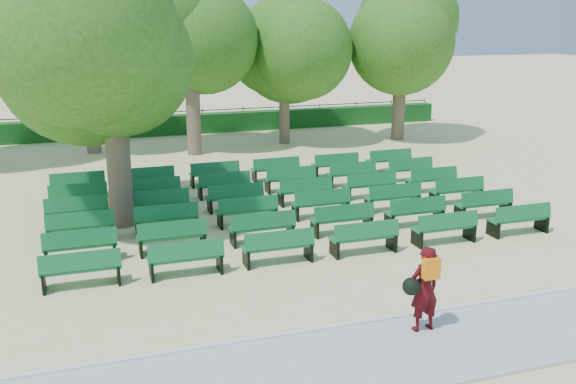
# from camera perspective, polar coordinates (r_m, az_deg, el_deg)

# --- Properties ---
(ground) EXTENTS (120.00, 120.00, 0.00)m
(ground) POSITION_cam_1_polar(r_m,az_deg,el_deg) (17.39, -1.80, -2.72)
(ground) COLOR beige
(paving) EXTENTS (30.00, 2.20, 0.06)m
(paving) POSITION_cam_1_polar(r_m,az_deg,el_deg) (11.05, 9.46, -14.05)
(paving) COLOR #B3B4AF
(paving) RESTS_ON ground
(curb) EXTENTS (30.00, 0.12, 0.10)m
(curb) POSITION_cam_1_polar(r_m,az_deg,el_deg) (11.95, 6.88, -11.45)
(curb) COLOR silver
(curb) RESTS_ON ground
(hedge) EXTENTS (26.00, 0.70, 0.90)m
(hedge) POSITION_cam_1_polar(r_m,az_deg,el_deg) (30.61, -9.29, 5.96)
(hedge) COLOR #144F1B
(hedge) RESTS_ON ground
(fence) EXTENTS (26.00, 0.10, 1.02)m
(fence) POSITION_cam_1_polar(r_m,az_deg,el_deg) (31.08, -9.37, 5.26)
(fence) COLOR black
(fence) RESTS_ON ground
(tree_line) EXTENTS (21.80, 6.80, 7.04)m
(tree_line) POSITION_cam_1_polar(r_m,az_deg,el_deg) (26.82, -7.88, 3.69)
(tree_line) COLOR #326B1C
(tree_line) RESTS_ON ground
(bench_array) EXTENTS (1.62, 0.52, 1.02)m
(bench_array) POSITION_cam_1_polar(r_m,az_deg,el_deg) (18.13, -1.01, -1.66)
(bench_array) COLOR #116633
(bench_array) RESTS_ON ground
(tree_among) EXTENTS (4.75, 4.75, 6.95)m
(tree_among) POSITION_cam_1_polar(r_m,az_deg,el_deg) (16.87, -15.54, 12.72)
(tree_among) COLOR brown
(tree_among) RESTS_ON ground
(person) EXTENTS (0.75, 0.46, 1.56)m
(person) POSITION_cam_1_polar(r_m,az_deg,el_deg) (11.49, 11.96, -8.32)
(person) COLOR #40090D
(person) RESTS_ON ground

